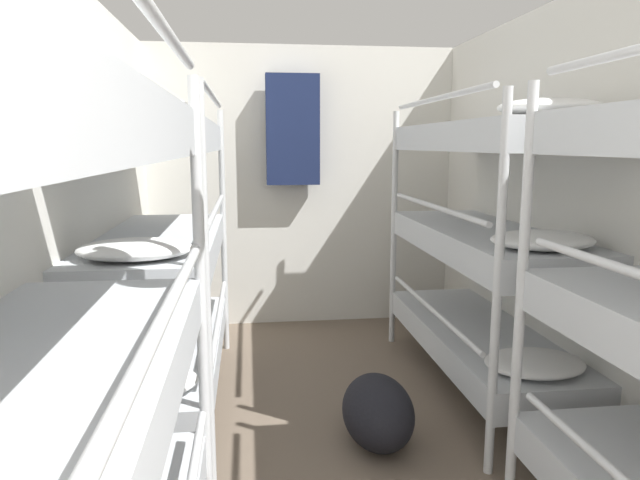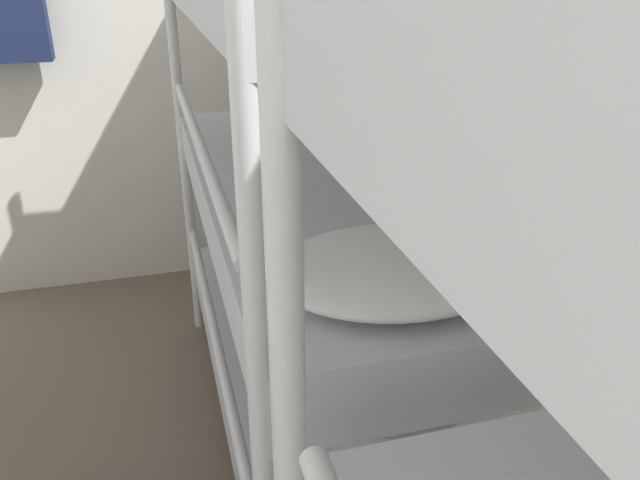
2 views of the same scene
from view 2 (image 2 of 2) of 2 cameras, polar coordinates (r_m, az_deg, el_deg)
The scene contains 2 objects.
wall_back at distance 3.43m, azimuth -24.97°, elevation 14.29°, with size 2.73×0.06×2.38m.
bunk_stack_right_far at distance 1.90m, azimuth -0.82°, elevation 3.10°, with size 0.67×1.92×1.85m.
Camera 2 is at (0.53, 1.84, 1.67)m, focal length 35.00 mm.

